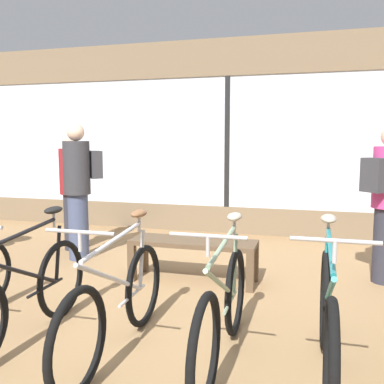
# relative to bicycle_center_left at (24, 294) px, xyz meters

# --- Properties ---
(ground_plane) EXTENTS (24.00, 24.00, 0.00)m
(ground_plane) POSITION_rel_bicycle_center_left_xyz_m (0.74, 0.61, -0.38)
(ground_plane) COLOR #99754C
(shop_back_wall) EXTENTS (12.00, 0.08, 3.20)m
(shop_back_wall) POSITION_rel_bicycle_center_left_xyz_m (0.74, 4.31, 1.26)
(shop_back_wall) COLOR #7A664C
(shop_back_wall) RESTS_ON ground_plane
(bicycle_center_left) EXTENTS (0.46, 1.73, 1.02)m
(bicycle_center_left) POSITION_rel_bicycle_center_left_xyz_m (0.00, 0.00, 0.00)
(bicycle_center_left) COLOR black
(bicycle_center_left) RESTS_ON ground_plane
(bicycle_center) EXTENTS (0.46, 1.74, 1.02)m
(bicycle_center) POSITION_rel_bicycle_center_left_xyz_m (0.77, 0.02, 0.00)
(bicycle_center) COLOR black
(bicycle_center) RESTS_ON ground_plane
(bicycle_center_right) EXTENTS (0.46, 1.71, 1.03)m
(bicycle_center_right) POSITION_rel_bicycle_center_left_xyz_m (1.54, 0.10, 0.00)
(bicycle_center_right) COLOR black
(bicycle_center_right) RESTS_ON ground_plane
(bicycle_right) EXTENTS (0.46, 1.76, 1.05)m
(bicycle_right) POSITION_rel_bicycle_center_left_xyz_m (2.24, 0.06, 0.02)
(bicycle_right) COLOR black
(bicycle_right) RESTS_ON ground_plane
(display_bench) EXTENTS (1.40, 0.44, 0.46)m
(display_bench) POSITION_rel_bicycle_center_left_xyz_m (0.87, 1.75, -0.00)
(display_bench) COLOR brown
(display_bench) RESTS_ON ground_plane
(customer_by_window) EXTENTS (0.54, 0.55, 1.77)m
(customer_by_window) POSITION_rel_bicycle_center_left_xyz_m (-0.81, 2.21, 0.58)
(customer_by_window) COLOR #424C6B
(customer_by_window) RESTS_ON ground_plane
(customer_mid_floor) EXTENTS (0.39, 0.52, 1.65)m
(customer_mid_floor) POSITION_rel_bicycle_center_left_xyz_m (-1.16, 2.65, 0.51)
(customer_mid_floor) COLOR #2D2D38
(customer_mid_floor) RESTS_ON ground_plane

